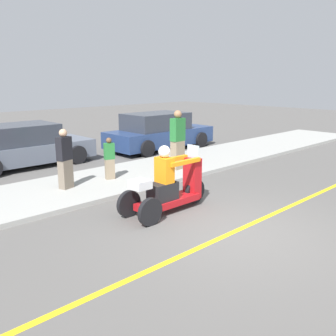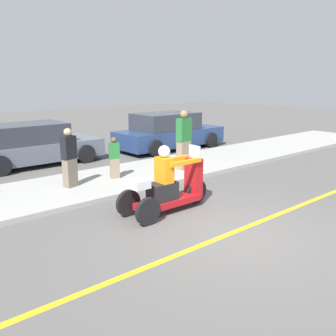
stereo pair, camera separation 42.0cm
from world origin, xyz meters
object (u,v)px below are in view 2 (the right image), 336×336
spectator_with_child (114,159)px  parked_car_lot_center (32,145)px  motorcycle_trike (168,188)px  spectator_far_back (69,159)px  parked_car_lot_far (169,132)px  spectator_mid_group (184,141)px

spectator_with_child → parked_car_lot_center: 3.86m
motorcycle_trike → spectator_with_child: bearing=81.6°
spectator_far_back → motorcycle_trike: bearing=-71.7°
parked_car_lot_center → motorcycle_trike: bearing=-85.8°
motorcycle_trike → spectator_with_child: motorcycle_trike is taller
motorcycle_trike → parked_car_lot_far: parked_car_lot_far is taller
motorcycle_trike → spectator_with_child: 2.86m
parked_car_lot_center → parked_car_lot_far: size_ratio=0.95×
parked_car_lot_center → parked_car_lot_far: bearing=-8.2°
motorcycle_trike → spectator_mid_group: 3.59m
spectator_with_child → spectator_far_back: (-1.36, 0.01, 0.18)m
motorcycle_trike → parked_car_lot_center: (-0.49, 6.59, 0.14)m
spectator_mid_group → spectator_far_back: spectator_mid_group is taller
motorcycle_trike → parked_car_lot_far: 7.64m
spectator_mid_group → spectator_far_back: (-3.60, 0.48, -0.14)m
spectator_with_child → spectator_mid_group: size_ratio=0.64×
spectator_mid_group → parked_car_lot_center: 5.27m
spectator_mid_group → parked_car_lot_far: (2.33, 3.43, -0.29)m
spectator_with_child → spectator_mid_group: 2.31m
spectator_mid_group → parked_car_lot_center: bearing=126.7°
spectator_mid_group → motorcycle_trike: bearing=-138.3°
motorcycle_trike → spectator_mid_group: (2.66, 2.37, 0.46)m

